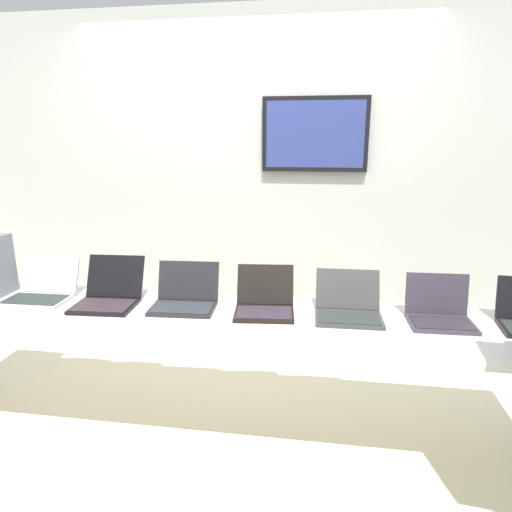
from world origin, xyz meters
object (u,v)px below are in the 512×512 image
workbench (221,323)px  laptop_station_3 (265,302)px  laptop_station_1 (109,294)px  laptop_station_0 (42,290)px  laptop_station_4 (348,307)px  laptop_station_2 (185,297)px  laptop_station_5 (439,312)px

workbench → laptop_station_3: (0.22, 0.10, 0.10)m
workbench → laptop_station_1: bearing=173.3°
laptop_station_1 → laptop_station_3: bearing=1.3°
workbench → laptop_station_3: 0.26m
laptop_station_0 → laptop_station_4: 1.79m
laptop_station_0 → laptop_station_2: bearing=-0.2°
laptop_station_1 → laptop_station_4: bearing=0.6°
laptop_station_0 → laptop_station_4: size_ratio=1.04×
laptop_station_4 → laptop_station_5: (0.46, -0.01, 0.00)m
workbench → laptop_station_5: bearing=4.2°
laptop_station_1 → workbench: bearing=-6.7°
laptop_station_4 → laptop_station_0: bearing=179.7°
laptop_station_2 → laptop_station_5: (1.37, -0.02, 0.00)m
laptop_station_0 → laptop_station_1: bearing=-3.2°
laptop_station_3 → laptop_station_4: (0.45, -0.01, -0.00)m
laptop_station_2 → laptop_station_4: laptop_station_2 is taller
workbench → laptop_station_1: 0.69m
workbench → laptop_station_5: 1.14m
laptop_station_1 → laptop_station_4: laptop_station_1 is taller
laptop_station_3 → laptop_station_1: bearing=-178.7°
laptop_station_3 → laptop_station_4: bearing=-0.7°
laptop_station_1 → laptop_station_2: size_ratio=1.03×
laptop_station_0 → laptop_station_4: (1.79, -0.01, -0.00)m
laptop_station_3 → laptop_station_4: laptop_station_3 is taller
laptop_station_0 → workbench: bearing=-5.3°
laptop_station_2 → laptop_station_5: size_ratio=1.14×
workbench → laptop_station_2: 0.27m
laptop_station_2 → laptop_station_5: 1.37m
laptop_station_4 → laptop_station_1: bearing=-179.4°
workbench → laptop_station_0: size_ratio=9.99×
laptop_station_2 → laptop_station_0: bearing=179.8°
workbench → laptop_station_1: size_ratio=9.61×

